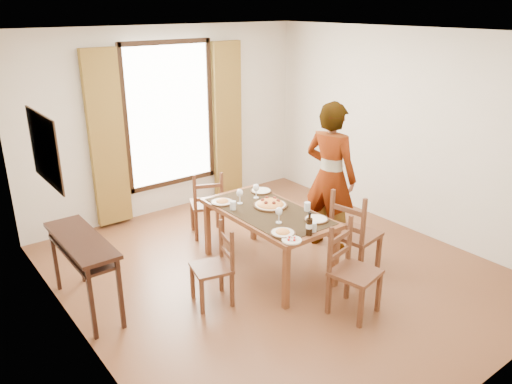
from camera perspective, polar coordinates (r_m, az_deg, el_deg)
ground at (r=6.00m, az=2.29°, el=-8.95°), size 5.00×5.00×0.00m
room_shell at (r=5.50m, az=1.62°, el=5.67°), size 4.60×5.10×2.74m
console_table at (r=5.30m, az=-19.28°, el=-6.11°), size 0.38×1.20×0.80m
dining_table at (r=5.73m, az=1.37°, el=-2.82°), size 0.84×1.61×0.76m
chair_west at (r=5.25m, az=-4.79°, el=-8.66°), size 0.46×0.46×0.86m
chair_north at (r=6.72m, az=-5.62°, el=-1.55°), size 0.54×0.54×0.93m
chair_south at (r=5.15m, az=10.94°, el=-9.02°), size 0.51×0.51×0.96m
chair_east at (r=5.80m, az=11.14°, el=-4.99°), size 0.54×0.54×1.06m
man at (r=6.27m, az=8.49°, el=1.72°), size 0.91×0.79×1.90m
plate_sw at (r=5.14m, az=3.08°, el=-4.52°), size 0.27×0.27×0.05m
plate_se at (r=5.48m, az=6.91°, el=-2.95°), size 0.27×0.27×0.05m
plate_nw at (r=5.92m, az=-3.87°, el=-1.01°), size 0.27×0.27×0.05m
plate_ne at (r=6.25m, az=0.58°, el=0.27°), size 0.27×0.27×0.05m
pasta_platter at (r=5.80m, az=1.65°, el=-1.19°), size 0.40×0.40×0.10m
caprese_plate at (r=5.00m, az=4.10°, el=-5.40°), size 0.20×0.20×0.04m
wine_glass_a at (r=5.36m, az=2.63°, el=-2.64°), size 0.08×0.08×0.18m
wine_glass_b at (r=6.03m, az=0.02°, el=0.13°), size 0.08×0.08×0.18m
wine_glass_c at (r=5.87m, az=-1.87°, el=-0.48°), size 0.08×0.08×0.18m
tumbler_a at (r=5.71m, az=5.87°, el=-1.66°), size 0.07×0.07×0.10m
tumbler_b at (r=5.72m, az=-2.64°, el=-1.54°), size 0.07×0.07×0.10m
tumbler_c at (r=5.20m, az=6.56°, el=-4.01°), size 0.07×0.07×0.10m
wine_bottle at (r=5.10m, az=6.11°, el=-3.62°), size 0.07×0.07×0.25m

